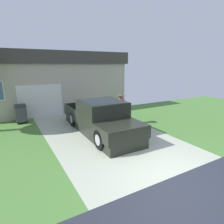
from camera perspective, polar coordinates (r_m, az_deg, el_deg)
The scene contains 5 objects.
pickup_truck at distance 9.05m, azimuth -3.02°, elevation -2.27°, with size 2.07×5.55×1.62m.
person_with_hat at distance 10.36m, azimuth 2.72°, elevation 1.56°, with size 0.50×0.48×1.76m.
handbag at distance 10.24m, azimuth 2.68°, elevation -3.83°, with size 0.34×0.19×0.39m.
house_with_garage at distance 16.01m, azimuth -18.59°, elevation 9.18°, with size 10.48×6.84×4.14m.
wheeled_trash_bin at distance 12.01m, azimuth -25.74°, elevation -0.29°, with size 0.60×0.72×1.04m.
Camera 1 is at (-3.96, -3.45, 3.25)m, focal length 30.41 mm.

